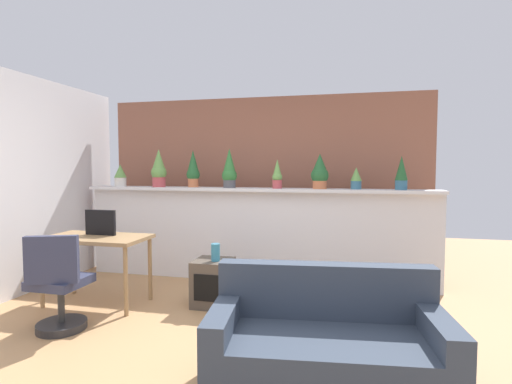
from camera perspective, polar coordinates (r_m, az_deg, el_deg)
The scene contains 18 objects.
ground_plane at distance 3.57m, azimuth -8.46°, elevation -21.36°, with size 12.00×12.00×0.00m, color tan.
divider_wall at distance 5.23m, azimuth -0.34°, elevation -6.38°, with size 4.63×0.16×1.19m, color silver.
plant_shelf at distance 5.12m, azimuth -0.45°, elevation 0.36°, with size 4.63×0.31×0.04m, color silver.
brick_wall_behind at distance 5.74m, azimuth 1.07°, elevation 1.09°, with size 4.63×0.10×2.50m, color #935B47.
potted_plant_0 at distance 5.87m, azimuth -18.99°, elevation 2.33°, with size 0.17×0.17×0.31m.
potted_plant_1 at distance 5.54m, azimuth -13.85°, elevation 3.22°, with size 0.21×0.21×0.51m.
potted_plant_2 at distance 5.41m, azimuth -9.07°, elevation 3.22°, with size 0.18×0.18×0.50m.
potted_plant_3 at distance 5.17m, azimuth -3.86°, elevation 3.23°, with size 0.20×0.20×0.52m.
potted_plant_4 at distance 5.01m, azimuth 3.08°, elevation 2.45°, with size 0.12×0.12×0.37m.
potted_plant_5 at distance 4.99m, azimuth 9.19°, elevation 2.86°, with size 0.22×0.22×0.44m.
potted_plant_6 at distance 5.00m, azimuth 14.25°, elevation 1.98°, with size 0.14×0.14×0.27m.
potted_plant_7 at distance 5.02m, azimuth 20.24°, elevation 2.65°, with size 0.15×0.15×0.41m.
desk at distance 4.69m, azimuth -22.00°, elevation -6.96°, with size 1.10×0.60×0.75m.
tv_monitor at distance 4.72m, azimuth -21.53°, elevation -4.11°, with size 0.36×0.04×0.28m, color black.
office_chair at distance 4.11m, azimuth -26.62°, elevation -12.55°, with size 0.51×0.51×0.91m.
side_cube_shelf at distance 4.42m, azimuth -6.24°, elevation -12.89°, with size 0.40×0.41×0.50m.
vase_on_shelf at distance 4.29m, azimuth -5.86°, elevation -8.66°, with size 0.10×0.10×0.19m, color teal.
couch at distance 2.91m, azimuth 10.13°, elevation -21.29°, with size 1.64×0.93×0.80m.
Camera 1 is at (1.21, -3.00, 1.51)m, focal length 27.72 mm.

